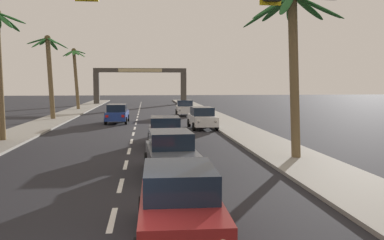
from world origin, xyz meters
name	(u,v)px	position (x,y,z in m)	size (l,w,h in m)	color
sidewalk_right	(248,134)	(7.80, 20.00, 0.07)	(3.20, 110.00, 0.14)	gray
sidewalk_left	(9,138)	(-7.80, 20.00, 0.07)	(3.20, 110.00, 0.14)	gray
lane_markings	(139,136)	(0.40, 20.60, 0.00)	(4.28, 88.52, 0.01)	silver
traffic_signal_mast	(279,10)	(3.43, 0.67, 4.94)	(10.46, 0.41, 6.85)	#2D2D33
sedan_lead_at_stop_bar	(180,203)	(1.65, 2.06, 0.85)	(2.01, 4.48, 1.68)	maroon
sedan_third_in_queue	(171,152)	(1.86, 8.89, 0.85)	(2.11, 4.51, 1.68)	#4C515B
sedan_fifth_in_queue	(165,132)	(1.95, 15.71, 0.85)	(1.98, 4.47, 1.68)	#4C515B
sedan_oncoming_far	(117,113)	(-1.65, 29.70, 0.85)	(2.03, 4.48, 1.68)	navy
sedan_parked_nearest_kerb	(202,118)	(5.25, 24.46, 0.85)	(2.05, 4.49, 1.68)	silver
sedan_parked_mid_kerb	(185,108)	(5.11, 37.35, 0.85)	(2.08, 4.50, 1.68)	silver
palm_left_third	(49,65)	(-8.18, 33.25, 5.23)	(3.91, 3.55, 8.04)	brown
palm_left_farthest	(75,69)	(-8.22, 47.88, 5.40)	(3.09, 3.33, 8.05)	brown
palm_right_second	(294,40)	(7.59, 11.10, 5.51)	(4.58, 4.79, 7.75)	brown
town_gateway_arch	(140,80)	(0.00, 61.71, 3.96)	(15.30, 0.90, 5.97)	#423D38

